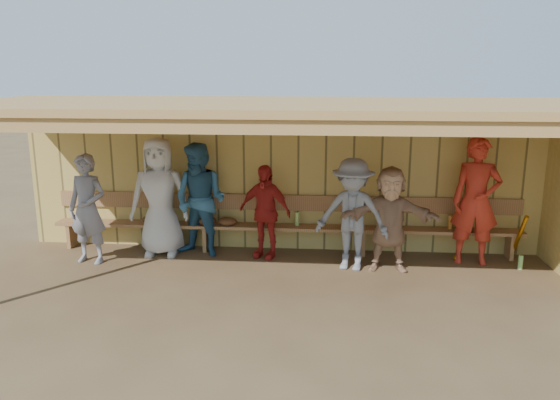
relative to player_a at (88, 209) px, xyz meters
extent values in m
plane|color=brown|center=(2.95, -0.34, -0.85)|extent=(90.00, 90.00, 0.00)
imported|color=gray|center=(0.00, 0.00, 0.00)|extent=(0.68, 0.51, 1.70)
imported|color=silver|center=(0.99, 0.47, 0.10)|extent=(0.97, 0.66, 1.91)
imported|color=#2E6081|center=(1.64, 0.47, 0.06)|extent=(1.05, 0.93, 1.82)
imported|color=#B4231C|center=(2.67, 0.47, -0.10)|extent=(0.95, 0.65, 1.50)
imported|color=gray|center=(4.02, 0.05, -0.01)|extent=(1.20, 0.87, 1.68)
imported|color=tan|center=(4.57, 0.06, -0.07)|extent=(1.47, 0.53, 1.57)
imported|color=red|center=(5.90, 0.47, 0.13)|extent=(0.77, 0.55, 1.96)
cube|color=tan|center=(2.95, 1.01, 0.35)|extent=(8.60, 0.20, 2.40)
cube|color=#B18548|center=(2.95, -0.34, 1.60)|extent=(8.80, 3.20, 0.10)
cube|color=#B18548|center=(2.95, -1.84, 1.47)|extent=(8.80, 0.10, 0.18)
cube|color=#B18548|center=(-0.85, -0.34, 1.46)|extent=(0.08, 3.00, 0.16)
cube|color=#B18548|center=(0.10, -0.34, 1.46)|extent=(0.08, 3.00, 0.16)
cube|color=#B18548|center=(1.05, -0.34, 1.46)|extent=(0.08, 3.00, 0.16)
cube|color=#B18548|center=(2.00, -0.34, 1.46)|extent=(0.08, 3.00, 0.16)
cube|color=#B18548|center=(2.95, -0.34, 1.46)|extent=(0.08, 3.00, 0.16)
cube|color=#B18548|center=(3.90, -0.34, 1.46)|extent=(0.08, 3.00, 0.16)
cube|color=#B18548|center=(4.85, -0.34, 1.46)|extent=(0.08, 3.00, 0.16)
cube|color=#B18548|center=(5.80, -0.34, 1.46)|extent=(0.08, 3.00, 0.16)
cube|color=#9E7044|center=(2.95, 0.72, -0.43)|extent=(7.60, 0.32, 0.05)
cube|color=#9E7044|center=(2.95, 0.88, -0.05)|extent=(7.60, 0.04, 0.26)
cube|color=#9E7044|center=(-0.65, 0.72, -0.65)|extent=(0.06, 0.29, 0.40)
cube|color=#9E7044|center=(1.66, 0.72, -0.65)|extent=(0.06, 0.29, 0.40)
cube|color=#9E7044|center=(4.24, 0.72, -0.65)|extent=(0.06, 0.29, 0.40)
cube|color=#9E7044|center=(6.55, 0.72, -0.65)|extent=(0.06, 0.29, 0.40)
cylinder|color=orange|center=(6.60, 0.52, -0.45)|extent=(0.13, 0.41, 0.80)
sphere|color=orange|center=(5.68, 0.52, -0.81)|extent=(0.08, 0.08, 0.08)
ellipsoid|color=#593319|center=(0.76, 0.67, -0.33)|extent=(0.30, 0.24, 0.14)
ellipsoid|color=#593319|center=(2.04, 0.67, -0.33)|extent=(0.30, 0.24, 0.14)
ellipsoid|color=#593319|center=(1.70, 0.67, -0.33)|extent=(0.30, 0.24, 0.14)
cylinder|color=#A1CF67|center=(3.17, 0.77, -0.29)|extent=(0.07, 0.07, 0.22)
cylinder|color=orange|center=(5.62, 0.77, -0.29)|extent=(0.07, 0.07, 0.22)
cylinder|color=#8BCF67|center=(6.56, 0.22, -0.74)|extent=(0.07, 0.07, 0.22)
camera|label=1|loc=(3.61, -7.80, 2.07)|focal=35.00mm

